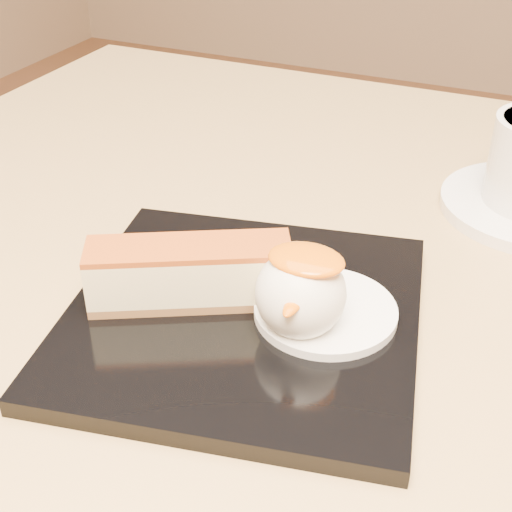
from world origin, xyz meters
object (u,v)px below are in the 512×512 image
at_px(cheesecake, 190,273).
at_px(dessert_plate, 243,316).
at_px(table, 258,403).
at_px(ice_cream_scoop, 301,293).

bearing_deg(cheesecake, dessert_plate, -19.78).
height_order(dessert_plate, cheesecake, cheesecake).
height_order(table, ice_cream_scoop, ice_cream_scoop).
height_order(table, dessert_plate, dessert_plate).
height_order(cheesecake, ice_cream_scoop, ice_cream_scoop).
relative_size(cheesecake, ice_cream_scoop, 2.36).
bearing_deg(cheesecake, table, 55.98).
xyz_separation_m(table, dessert_plate, (0.03, -0.08, 0.16)).
bearing_deg(ice_cream_scoop, dessert_plate, 172.87).
bearing_deg(dessert_plate, table, 107.32).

